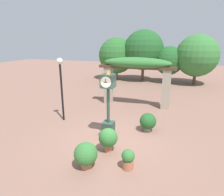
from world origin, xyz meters
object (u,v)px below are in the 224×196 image
at_px(potted_plant_far_left, 148,121).
at_px(lamp_post, 61,77).
at_px(pedestal_clock, 108,104).
at_px(potted_plant_near_left, 128,159).
at_px(potted_plant_far_right, 86,155).
at_px(potted_plant_near_right, 108,138).

relative_size(potted_plant_far_left, lamp_post, 0.27).
bearing_deg(potted_plant_far_left, pedestal_clock, -145.54).
xyz_separation_m(potted_plant_near_left, potted_plant_far_right, (-1.35, -0.39, 0.12)).
bearing_deg(pedestal_clock, potted_plant_near_left, -54.72).
xyz_separation_m(pedestal_clock, potted_plant_far_right, (0.06, -2.39, -1.02)).
height_order(potted_plant_near_left, potted_plant_far_left, potted_plant_far_left).
distance_m(potted_plant_near_left, potted_plant_near_right, 1.30).
bearing_deg(potted_plant_near_left, potted_plant_far_left, 86.99).
bearing_deg(pedestal_clock, potted_plant_near_right, -70.56).
distance_m(potted_plant_far_right, lamp_post, 4.91).
xyz_separation_m(potted_plant_far_right, lamp_post, (-2.99, 3.41, 1.87)).
height_order(potted_plant_near_left, potted_plant_near_right, potted_plant_near_right).
xyz_separation_m(pedestal_clock, lamp_post, (-2.93, 1.02, 0.85)).
distance_m(potted_plant_near_right, potted_plant_far_right, 1.26).
distance_m(potted_plant_far_left, potted_plant_far_right, 3.78).
bearing_deg(lamp_post, potted_plant_far_left, 0.74).
relative_size(pedestal_clock, lamp_post, 0.91).
height_order(potted_plant_near_right, potted_plant_far_left, potted_plant_near_right).
bearing_deg(pedestal_clock, potted_plant_far_left, 34.46).
bearing_deg(potted_plant_near_right, pedestal_clock, 109.44).
bearing_deg(lamp_post, potted_plant_far_right, -48.75).
bearing_deg(potted_plant_near_right, potted_plant_near_left, -39.42).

